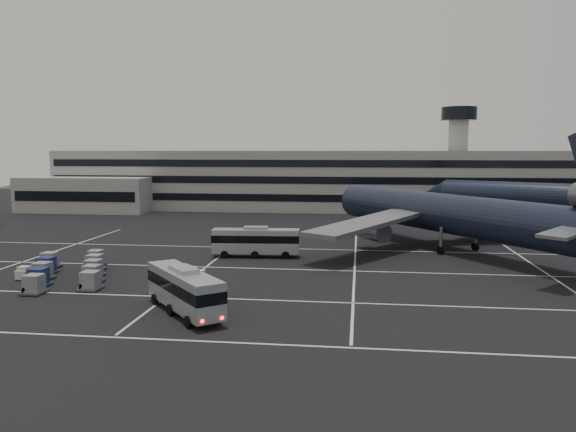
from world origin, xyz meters
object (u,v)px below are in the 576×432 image
(bus_near, at_px, (184,288))
(tug_a, at_px, (26,273))
(trijet_main, at_px, (452,214))
(bus_far, at_px, (256,240))
(uld_cluster, at_px, (68,270))

(bus_near, bearing_deg, tug_a, 114.49)
(trijet_main, distance_m, bus_near, 44.43)
(bus_far, height_order, uld_cluster, bus_far)
(bus_near, distance_m, tug_a, 23.92)
(bus_near, relative_size, bus_far, 0.91)
(tug_a, xyz_separation_m, uld_cluster, (4.48, 0.83, 0.29))
(bus_near, bearing_deg, trijet_main, 11.67)
(uld_cluster, bearing_deg, tug_a, -169.45)
(trijet_main, bearing_deg, bus_far, 162.91)
(trijet_main, height_order, bus_far, trijet_main)
(bus_near, relative_size, uld_cluster, 0.64)
(bus_near, height_order, bus_far, bus_near)
(bus_far, xyz_separation_m, tug_a, (-22.82, -15.90, -1.57))
(trijet_main, height_order, bus_near, trijet_main)
(bus_near, distance_m, bus_far, 26.46)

